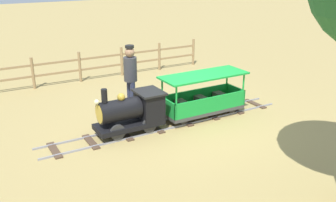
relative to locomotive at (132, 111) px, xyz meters
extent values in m
plane|color=#A38C51|center=(0.00, -1.23, -0.48)|extent=(60.00, 60.00, 0.00)
cube|color=gray|center=(-0.23, -0.87, -0.46)|extent=(0.03, 5.70, 0.04)
cube|color=gray|center=(0.23, -0.87, -0.46)|extent=(0.03, 5.70, 0.04)
cube|color=#4C3828|center=(0.00, -3.36, -0.47)|extent=(0.70, 0.14, 0.03)
cube|color=#4C3828|center=(0.00, -2.65, -0.47)|extent=(0.70, 0.14, 0.03)
cube|color=#4C3828|center=(0.00, -1.93, -0.47)|extent=(0.70, 0.14, 0.03)
cube|color=#4C3828|center=(0.00, -1.22, -0.47)|extent=(0.70, 0.14, 0.03)
cube|color=#4C3828|center=(0.00, -0.51, -0.47)|extent=(0.70, 0.14, 0.03)
cube|color=#4C3828|center=(0.00, 0.20, -0.47)|extent=(0.70, 0.14, 0.03)
cube|color=#4C3828|center=(0.00, 0.92, -0.47)|extent=(0.70, 0.14, 0.03)
cube|color=#4C3828|center=(0.00, 1.63, -0.47)|extent=(0.70, 0.14, 0.03)
cube|color=black|center=(0.00, 0.08, -0.27)|extent=(0.58, 1.40, 0.10)
cylinder|color=black|center=(0.00, 0.28, 0.08)|extent=(0.44, 0.85, 0.44)
cylinder|color=#B7932D|center=(0.00, 0.71, 0.08)|extent=(0.37, 0.02, 0.37)
cylinder|color=black|center=(0.00, 0.58, 0.43)|extent=(0.12, 0.12, 0.27)
sphere|color=#B7932D|center=(0.00, 0.23, 0.35)|extent=(0.16, 0.16, 0.16)
cube|color=black|center=(0.00, -0.39, 0.05)|extent=(0.58, 0.45, 0.55)
cube|color=black|center=(0.00, -0.39, 0.35)|extent=(0.66, 0.53, 0.04)
sphere|color=#F2EAB2|center=(0.00, 0.74, 0.34)|extent=(0.10, 0.10, 0.10)
cylinder|color=#2D2D2D|center=(-0.23, 0.43, -0.28)|extent=(0.05, 0.32, 0.32)
cylinder|color=#2D2D2D|center=(0.23, 0.43, -0.28)|extent=(0.05, 0.32, 0.32)
cylinder|color=#2D2D2D|center=(-0.23, -0.27, -0.28)|extent=(0.05, 0.32, 0.32)
cylinder|color=#2D2D2D|center=(0.23, -0.27, -0.28)|extent=(0.05, 0.32, 0.32)
cube|color=#3F3F3F|center=(0.00, -1.77, -0.30)|extent=(0.66, 1.90, 0.08)
cube|color=green|center=(-0.31, -1.77, -0.09)|extent=(0.04, 1.90, 0.35)
cube|color=green|center=(0.31, -1.77, -0.09)|extent=(0.04, 1.90, 0.35)
cube|color=green|center=(0.00, -0.84, -0.09)|extent=(0.66, 0.04, 0.35)
cube|color=green|center=(0.00, -2.70, -0.09)|extent=(0.66, 0.04, 0.35)
cylinder|color=green|center=(-0.30, -0.87, 0.11)|extent=(0.04, 0.04, 0.75)
cylinder|color=green|center=(0.30, -0.87, 0.11)|extent=(0.04, 0.04, 0.75)
cylinder|color=green|center=(-0.30, -2.67, 0.11)|extent=(0.04, 0.04, 0.75)
cylinder|color=green|center=(0.30, -2.67, 0.11)|extent=(0.04, 0.04, 0.75)
cube|color=green|center=(0.00, -1.77, 0.51)|extent=(0.76, 2.00, 0.04)
cube|color=brown|center=(0.00, -2.30, -0.14)|extent=(0.50, 0.20, 0.24)
cube|color=brown|center=(0.00, -1.77, -0.14)|extent=(0.50, 0.20, 0.24)
cube|color=brown|center=(0.00, -1.23, -0.14)|extent=(0.50, 0.20, 0.24)
cylinder|color=#262626|center=(-0.23, -1.10, -0.32)|extent=(0.04, 0.24, 0.24)
cylinder|color=#262626|center=(0.23, -1.10, -0.32)|extent=(0.04, 0.24, 0.24)
cylinder|color=#262626|center=(-0.23, -2.43, -0.32)|extent=(0.04, 0.24, 0.24)
cylinder|color=#262626|center=(0.23, -2.43, -0.32)|extent=(0.04, 0.24, 0.24)
cylinder|color=#282D47|center=(0.91, -0.44, -0.08)|extent=(0.12, 0.12, 0.80)
cylinder|color=#282D47|center=(1.09, -0.44, -0.08)|extent=(0.12, 0.12, 0.80)
cylinder|color=#333338|center=(1.00, -0.44, 0.59)|extent=(0.30, 0.30, 0.55)
sphere|color=#936B4C|center=(1.00, -0.44, 0.98)|extent=(0.22, 0.22, 0.22)
cylinder|color=black|center=(1.00, -0.44, 1.11)|extent=(0.20, 0.20, 0.06)
cylinder|color=#93754C|center=(4.08, -4.22, -0.03)|extent=(0.08, 0.08, 0.90)
cylinder|color=#93754C|center=(4.08, -2.88, -0.03)|extent=(0.08, 0.08, 0.90)
cylinder|color=#93754C|center=(4.08, -1.54, -0.03)|extent=(0.08, 0.08, 0.90)
cylinder|color=#93754C|center=(4.08, -0.20, -0.03)|extent=(0.08, 0.08, 0.90)
cylinder|color=#93754C|center=(4.08, 1.14, -0.03)|extent=(0.08, 0.08, 0.90)
cube|color=#93754C|center=(4.08, -0.87, 0.19)|extent=(0.04, 6.70, 0.06)
cube|color=#93754C|center=(4.08, -0.87, -0.12)|extent=(0.04, 6.70, 0.06)
camera|label=1|loc=(-6.54, 2.95, 2.82)|focal=40.24mm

